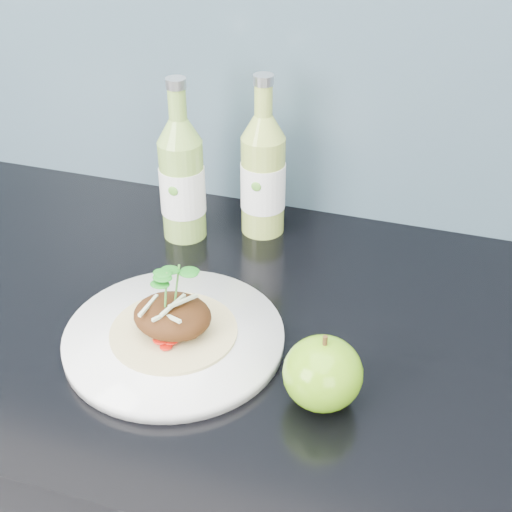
# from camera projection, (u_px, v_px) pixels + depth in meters

# --- Properties ---
(dinner_plate) EXTENTS (0.30, 0.30, 0.02)m
(dinner_plate) POSITION_uv_depth(u_px,v_px,m) (174.00, 338.00, 0.82)
(dinner_plate) COLOR white
(dinner_plate) RESTS_ON kitchen_counter
(pork_taco) EXTENTS (0.15, 0.15, 0.10)m
(pork_taco) POSITION_uv_depth(u_px,v_px,m) (172.00, 313.00, 0.80)
(pork_taco) COLOR tan
(pork_taco) RESTS_ON dinner_plate
(green_apple) EXTENTS (0.10, 0.10, 0.09)m
(green_apple) POSITION_uv_depth(u_px,v_px,m) (323.00, 373.00, 0.73)
(green_apple) COLOR #49850E
(green_apple) RESTS_ON kitchen_counter
(cider_bottle_left) EXTENTS (0.07, 0.07, 0.23)m
(cider_bottle_left) POSITION_uv_depth(u_px,v_px,m) (182.00, 179.00, 0.98)
(cider_bottle_left) COLOR #83AE48
(cider_bottle_left) RESTS_ON kitchen_counter
(cider_bottle_right) EXTENTS (0.07, 0.07, 0.23)m
(cider_bottle_right) POSITION_uv_depth(u_px,v_px,m) (263.00, 175.00, 0.99)
(cider_bottle_right) COLOR #9CB44B
(cider_bottle_right) RESTS_ON kitchen_counter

